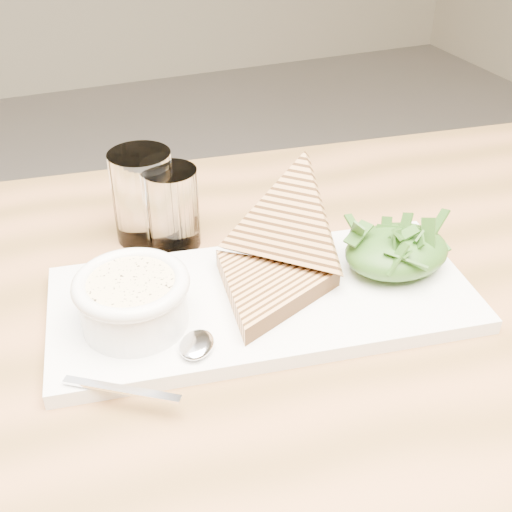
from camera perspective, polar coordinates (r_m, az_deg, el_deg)
name	(u,v)px	position (r m, az deg, el deg)	size (l,w,h in m)	color
table_top	(189,372)	(0.63, -6.00, -10.21)	(1.26, 0.84, 0.04)	#A2693D
table_leg_br	(422,309)	(1.34, 14.55, -4.60)	(0.06, 0.06, 0.71)	#A2693D
platter	(263,299)	(0.67, 0.64, -3.87)	(0.43, 0.20, 0.02)	white
soup_bowl	(134,306)	(0.63, -10.79, -4.42)	(0.10, 0.10, 0.04)	white
soup	(131,285)	(0.61, -11.04, -2.56)	(0.09, 0.09, 0.01)	#FBE0A5
bowl_rim	(131,283)	(0.61, -11.06, -2.41)	(0.11, 0.11, 0.01)	white
sandwich_flat	(267,289)	(0.65, 1.01, -2.93)	(0.16, 0.16, 0.02)	tan
sandwich_lean	(289,225)	(0.68, 2.94, 2.75)	(0.16, 0.16, 0.09)	tan
salad_base	(397,251)	(0.70, 12.39, 0.42)	(0.12, 0.09, 0.04)	#14380F
arugula_pile	(397,247)	(0.70, 12.44, 0.74)	(0.11, 0.10, 0.05)	#3B6420
spoon_bowl	(197,344)	(0.60, -5.28, -7.84)	(0.03, 0.04, 0.01)	silver
spoon_handle	(122,389)	(0.57, -11.86, -11.52)	(0.11, 0.01, 0.00)	silver
glass_near	(172,208)	(0.75, -7.49, 4.26)	(0.06, 0.06, 0.10)	white
glass_far	(143,196)	(0.77, -9.98, 5.25)	(0.07, 0.07, 0.11)	white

